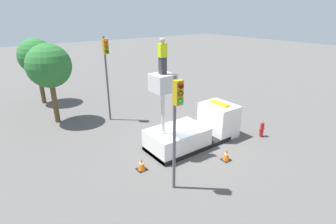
{
  "coord_description": "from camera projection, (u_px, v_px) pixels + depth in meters",
  "views": [
    {
      "loc": [
        -9.31,
        -10.58,
        7.54
      ],
      "look_at": [
        -2.51,
        -1.37,
        3.12
      ],
      "focal_mm": 28.0,
      "sensor_mm": 36.0,
      "label": 1
    }
  ],
  "objects": [
    {
      "name": "tree_right_bg",
      "position": [
        36.0,
        57.0,
        21.62
      ],
      "size": [
        2.89,
        2.89,
        5.52
      ],
      "color": "brown",
      "rests_on": "ground"
    },
    {
      "name": "ground_plane",
      "position": [
        188.0,
        145.0,
        15.82
      ],
      "size": [
        120.0,
        120.0,
        0.0
      ],
      "primitive_type": "plane",
      "color": "#565451"
    },
    {
      "name": "tree_left_bg",
      "position": [
        49.0,
        66.0,
        17.66
      ],
      "size": [
        2.98,
        2.98,
        5.59
      ],
      "color": "brown",
      "rests_on": "ground"
    },
    {
      "name": "traffic_cone_rear",
      "position": [
        142.0,
        164.0,
        13.23
      ],
      "size": [
        0.49,
        0.49,
        0.65
      ],
      "color": "black",
      "rests_on": "ground"
    },
    {
      "name": "traffic_light_pole",
      "position": [
        177.0,
        113.0,
        10.56
      ],
      "size": [
        0.34,
        0.57,
        5.23
      ],
      "color": "#515156",
      "rests_on": "ground"
    },
    {
      "name": "fire_hydrant",
      "position": [
        262.0,
        129.0,
        16.71
      ],
      "size": [
        0.48,
        0.24,
        1.0
      ],
      "color": "#B2231E",
      "rests_on": "ground"
    },
    {
      "name": "traffic_light_across",
      "position": [
        106.0,
        63.0,
        17.9
      ],
      "size": [
        0.34,
        0.57,
        5.99
      ],
      "color": "#515156",
      "rests_on": "ground"
    },
    {
      "name": "bucket_truck",
      "position": [
        194.0,
        129.0,
        15.74
      ],
      "size": [
        5.96,
        2.28,
        4.59
      ],
      "color": "black",
      "rests_on": "ground"
    },
    {
      "name": "traffic_cone_curbside",
      "position": [
        226.0,
        155.0,
        14.08
      ],
      "size": [
        0.47,
        0.47,
        0.66
      ],
      "color": "black",
      "rests_on": "ground"
    },
    {
      "name": "worker",
      "position": [
        163.0,
        56.0,
        12.83
      ],
      "size": [
        0.4,
        0.26,
        1.75
      ],
      "color": "#38383D",
      "rests_on": "bucket_truck"
    }
  ]
}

